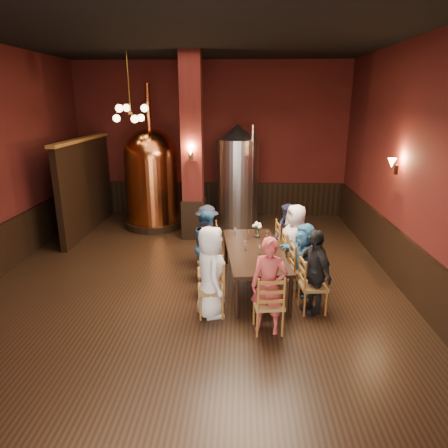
{
  "coord_description": "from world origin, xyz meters",
  "views": [
    {
      "loc": [
        0.9,
        -7.01,
        3.41
      ],
      "look_at": [
        0.59,
        0.2,
        1.16
      ],
      "focal_mm": 32.0,
      "sensor_mm": 36.0,
      "label": 1
    }
  ],
  "objects_px": {
    "person_1": "(209,261)",
    "rose_vase": "(257,227)",
    "person_0": "(211,272)",
    "person_2": "(208,246)",
    "steel_vessel": "(237,177)",
    "dining_table": "(254,252)",
    "copper_kettle": "(152,177)"
  },
  "relations": [
    {
      "from": "person_2",
      "to": "rose_vase",
      "type": "distance_m",
      "value": 1.08
    },
    {
      "from": "person_2",
      "to": "copper_kettle",
      "type": "distance_m",
      "value": 3.97
    },
    {
      "from": "dining_table",
      "to": "person_0",
      "type": "bearing_deg",
      "value": -130.36
    },
    {
      "from": "dining_table",
      "to": "copper_kettle",
      "type": "xyz_separation_m",
      "value": [
        -2.69,
        3.7,
        0.71
      ]
    },
    {
      "from": "person_0",
      "to": "dining_table",
      "type": "bearing_deg",
      "value": -47.17
    },
    {
      "from": "steel_vessel",
      "to": "person_1",
      "type": "bearing_deg",
      "value": -95.97
    },
    {
      "from": "person_2",
      "to": "person_0",
      "type": "bearing_deg",
      "value": 175.28
    },
    {
      "from": "person_0",
      "to": "copper_kettle",
      "type": "bearing_deg",
      "value": 8.89
    },
    {
      "from": "person_0",
      "to": "steel_vessel",
      "type": "relative_size",
      "value": 0.54
    },
    {
      "from": "person_0",
      "to": "steel_vessel",
      "type": "xyz_separation_m",
      "value": [
        0.36,
        4.85,
        0.64
      ]
    },
    {
      "from": "person_1",
      "to": "rose_vase",
      "type": "bearing_deg",
      "value": -63.65
    },
    {
      "from": "copper_kettle",
      "to": "person_1",
      "type": "bearing_deg",
      "value": -65.45
    },
    {
      "from": "dining_table",
      "to": "steel_vessel",
      "type": "relative_size",
      "value": 0.89
    },
    {
      "from": "steel_vessel",
      "to": "rose_vase",
      "type": "distance_m",
      "value": 3.16
    },
    {
      "from": "person_1",
      "to": "steel_vessel",
      "type": "distance_m",
      "value": 4.27
    },
    {
      "from": "dining_table",
      "to": "person_1",
      "type": "relative_size",
      "value": 1.88
    },
    {
      "from": "person_0",
      "to": "steel_vessel",
      "type": "distance_m",
      "value": 4.91
    },
    {
      "from": "steel_vessel",
      "to": "copper_kettle",
      "type": "bearing_deg",
      "value": -178.53
    },
    {
      "from": "person_2",
      "to": "rose_vase",
      "type": "bearing_deg",
      "value": -76.72
    },
    {
      "from": "person_0",
      "to": "rose_vase",
      "type": "bearing_deg",
      "value": -37.99
    },
    {
      "from": "rose_vase",
      "to": "person_1",
      "type": "bearing_deg",
      "value": -128.91
    },
    {
      "from": "dining_table",
      "to": "person_0",
      "type": "relative_size",
      "value": 1.64
    },
    {
      "from": "person_1",
      "to": "steel_vessel",
      "type": "relative_size",
      "value": 0.47
    },
    {
      "from": "person_0",
      "to": "person_2",
      "type": "relative_size",
      "value": 1.07
    },
    {
      "from": "person_2",
      "to": "steel_vessel",
      "type": "relative_size",
      "value": 0.51
    },
    {
      "from": "person_1",
      "to": "person_2",
      "type": "relative_size",
      "value": 0.93
    },
    {
      "from": "person_1",
      "to": "person_2",
      "type": "bearing_deg",
      "value": -18.18
    },
    {
      "from": "dining_table",
      "to": "person_2",
      "type": "xyz_separation_m",
      "value": [
        -0.88,
        0.23,
        0.02
      ]
    },
    {
      "from": "person_1",
      "to": "rose_vase",
      "type": "distance_m",
      "value": 1.44
    },
    {
      "from": "person_0",
      "to": "person_1",
      "type": "relative_size",
      "value": 1.15
    },
    {
      "from": "person_1",
      "to": "dining_table",
      "type": "bearing_deg",
      "value": -86.96
    },
    {
      "from": "person_2",
      "to": "steel_vessel",
      "type": "xyz_separation_m",
      "value": [
        0.51,
        3.53,
        0.69
      ]
    }
  ]
}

